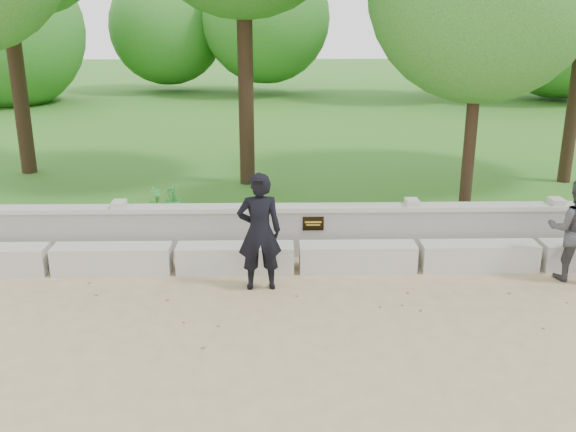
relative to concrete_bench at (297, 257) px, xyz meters
name	(u,v)px	position (x,y,z in m)	size (l,w,h in m)	color
ground	(301,324)	(0.00, -1.90, -0.22)	(80.00, 80.00, 0.00)	tan
lawn	(285,131)	(0.00, 12.10, -0.10)	(40.00, 22.00, 0.25)	#3C7021
concrete_bench	(297,257)	(0.00, 0.00, 0.00)	(11.90, 0.45, 0.45)	#B3B0A9
parapet_wall	(295,230)	(0.00, 0.70, 0.24)	(12.50, 0.35, 0.90)	#A8A69F
man_main	(259,232)	(-0.59, -0.68, 0.69)	(0.70, 0.63, 1.83)	black
visitor_left	(574,230)	(4.31, -0.43, 0.59)	(0.96, 0.86, 1.64)	#3D3D42
shrub_a	(156,200)	(-2.69, 2.42, 0.29)	(0.28, 0.19, 0.54)	#2D8632
shrub_b	(262,214)	(-0.59, 1.40, 0.31)	(0.32, 0.25, 0.57)	#2D8632
shrub_d	(173,198)	(-2.38, 2.52, 0.30)	(0.31, 0.28, 0.55)	#2D8632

